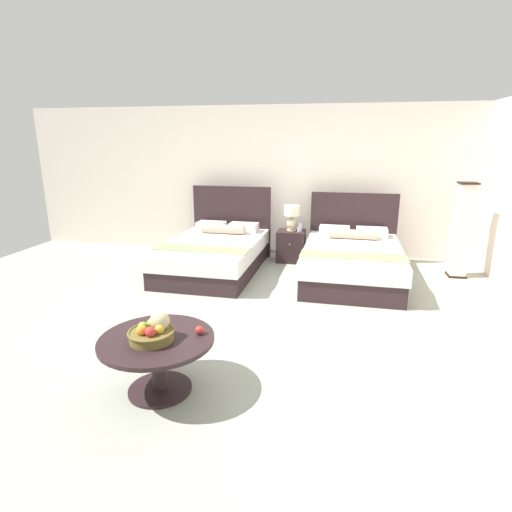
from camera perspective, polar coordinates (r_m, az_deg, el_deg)
The scene contains 11 objects.
ground_plane at distance 4.84m, azimuth 0.93°, elevation -8.39°, with size 9.89×9.43×0.02m, color #A0A594.
wall_back at distance 7.34m, azimuth 5.08°, elevation 10.30°, with size 9.89×0.12×2.57m, color silver.
bed_near_window at distance 6.44m, azimuth -5.71°, elevation 0.49°, with size 1.42×2.18×1.22m.
bed_near_corner at distance 6.17m, azimuth 13.22°, elevation -0.50°, with size 1.44×2.13×1.16m.
nightstand at distance 6.92m, azimuth 4.90°, elevation 1.40°, with size 0.46×0.41×0.53m.
table_lamp at distance 6.83m, azimuth 5.02°, elevation 5.72°, with size 0.26×0.26×0.42m.
vase at distance 6.80m, azimuth 6.10°, elevation 4.02°, with size 0.08×0.08×0.15m.
coffee_table at distance 3.43m, azimuth -13.57°, elevation -12.82°, with size 0.91×0.91×0.47m.
fruit_bowl at distance 3.31m, azimuth -14.19°, elevation -10.12°, with size 0.36×0.36×0.22m.
loose_apple at distance 3.35m, azimuth -7.87°, elevation -10.21°, with size 0.07×0.07×0.07m.
floor_lamp_corner at distance 6.73m, azimuth 26.79°, elevation 3.18°, with size 0.25×0.25×1.41m.
Camera 1 is at (0.78, -4.35, 1.96)m, focal length 28.67 mm.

